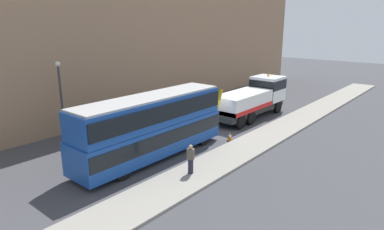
{
  "coord_description": "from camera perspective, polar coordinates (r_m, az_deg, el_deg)",
  "views": [
    {
      "loc": [
        -20.27,
        -15.22,
        8.38
      ],
      "look_at": [
        -2.62,
        -0.41,
        2.0
      ],
      "focal_mm": 31.19,
      "sensor_mm": 36.0,
      "label": 1
    }
  ],
  "objects": [
    {
      "name": "near_kerb",
      "position": [
        24.52,
        10.81,
        -4.61
      ],
      "size": [
        60.0,
        2.8,
        0.15
      ],
      "primitive_type": "cube",
      "color": "gray",
      "rests_on": "ground_plane"
    },
    {
      "name": "recovery_tow_truck",
      "position": [
        30.9,
        10.38,
        2.85
      ],
      "size": [
        10.15,
        2.68,
        3.67
      ],
      "rotation": [
        0.0,
        0.0,
        -0.0
      ],
      "color": "#2D2D2D",
      "rests_on": "ground_plane"
    },
    {
      "name": "pedestrian_onlooker",
      "position": [
        18.87,
        -0.24,
        -7.6
      ],
      "size": [
        0.41,
        0.47,
        1.71
      ],
      "rotation": [
        0.0,
        0.0,
        0.47
      ],
      "color": "#232333",
      "rests_on": "near_kerb"
    },
    {
      "name": "double_decker_bus",
      "position": [
        21.1,
        -6.87,
        -1.58
      ],
      "size": [
        11.06,
        2.6,
        4.06
      ],
      "rotation": [
        0.0,
        0.0,
        -0.0
      ],
      "color": "#19479E",
      "rests_on": "ground_plane"
    },
    {
      "name": "traffic_cone_near_bus",
      "position": [
        24.61,
        6.49,
        -3.69
      ],
      "size": [
        0.36,
        0.36,
        0.72
      ],
      "color": "orange",
      "rests_on": "ground_plane"
    },
    {
      "name": "ground_plane",
      "position": [
        26.7,
        2.93,
        -2.84
      ],
      "size": [
        120.0,
        120.0,
        0.0
      ],
      "primitive_type": "plane",
      "color": "#424247"
    },
    {
      "name": "street_lamp",
      "position": [
        25.31,
        -21.49,
        3.21
      ],
      "size": [
        0.36,
        0.36,
        5.83
      ],
      "color": "#38383D",
      "rests_on": "ground_plane"
    },
    {
      "name": "building_facade",
      "position": [
        31.48,
        -10.28,
        14.68
      ],
      "size": [
        60.0,
        1.5,
        16.0
      ],
      "color": "#9E7A5B",
      "rests_on": "ground_plane"
    }
  ]
}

